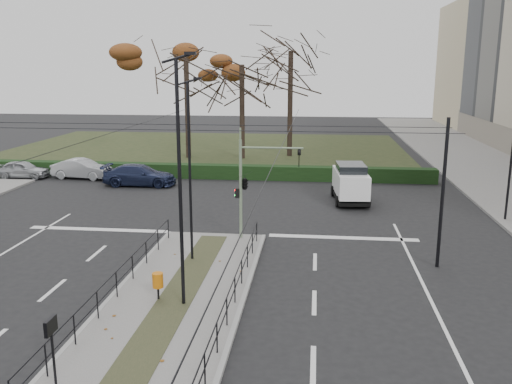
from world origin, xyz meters
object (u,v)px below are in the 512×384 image
Objects in this scene: parked_car_first at (23,169)px; bare_tree_center at (291,59)px; info_panel at (51,335)px; white_van at (350,182)px; bare_tree_near at (242,72)px; traffic_light at (246,182)px; streetlamp_median_near at (180,182)px; parked_car_second at (82,169)px; rust_tree at (186,58)px; parked_car_third at (140,175)px; streetlamp_median_far at (190,170)px; litter_bin at (158,281)px.

parked_car_first is 23.50m from bare_tree_center.
white_van is at bearing 68.45° from info_panel.
traffic_light is at bearing -81.68° from bare_tree_near.
streetlamp_median_near reaches higher than info_panel.
bare_tree_center reaches higher than parked_car_first.
info_panel is 0.45× the size of parked_car_second.
streetlamp_median_near is 0.73× the size of rust_tree.
rust_tree reaches higher than info_panel.
streetlamp_median_near is at bearing -93.36° from bare_tree_center.
traffic_light is at bearing -91.69° from bare_tree_center.
info_panel reaches higher than parked_car_second.
bare_tree_near is (10.35, 9.67, 6.79)m from parked_car_second.
bare_tree_near is (5.46, 11.48, 6.78)m from parked_car_third.
bare_tree_center reaches higher than streetlamp_median_far.
white_van is at bearing 57.90° from streetlamp_median_far.
rust_tree is at bearing 98.15° from info_panel.
litter_bin is 0.22× the size of parked_car_second.
info_panel is 37.88m from bare_tree_center.
info_panel is 24.50m from parked_car_third.
parked_car_second is at bearing -120.57° from rust_tree.
parked_car_second is at bearing 68.59° from parked_car_third.
bare_tree_near reaches higher than info_panel.
streetlamp_median_far is at bearing -155.13° from parked_car_third.
parked_car_first is (-15.87, 19.70, -0.17)m from litter_bin.
white_van is 17.94m from bare_tree_near.
traffic_light reaches higher than info_panel.
traffic_light is at bearing -127.45° from parked_car_first.
white_van reaches higher than parked_car_second.
parked_car_third is at bearing 110.03° from litter_bin.
info_panel is 35.76m from bare_tree_near.
parked_car_second is at bearing 112.53° from info_panel.
parked_car_second is at bearing -141.47° from bare_tree_center.
bare_tree_near is at bearing 2.27° from rust_tree.
parked_car_first is at bearing 80.08° from parked_car_third.
rust_tree is at bearing 101.39° from litter_bin.
parked_car_second is (-13.66, 12.94, -2.09)m from traffic_light.
white_van is at bearing -103.25° from parked_car_third.
bare_tree_center is at bearing 84.66° from streetlamp_median_far.
litter_bin is at bearing -93.61° from streetlamp_median_far.
rust_tree is at bearing -167.37° from bare_tree_center.
litter_bin is 32.59m from bare_tree_center.
litter_bin is 0.49× the size of info_panel.
traffic_light is 7.70m from litter_bin.
traffic_light is 0.93× the size of parked_car_third.
litter_bin is 5.68m from info_panel.
bare_tree_center is (1.87, 31.78, 4.27)m from streetlamp_median_near.
bare_tree_center is (8.78, 1.97, -0.05)m from rust_tree.
streetlamp_median_far is 20.16m from parked_car_second.
traffic_light is at bearing -122.56° from white_van.
parked_car_second is 13.55m from rust_tree.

